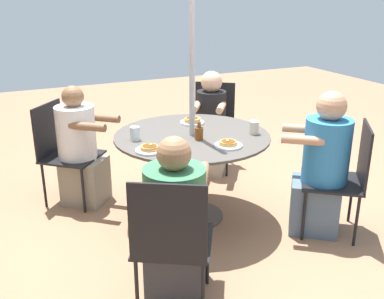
{
  "coord_description": "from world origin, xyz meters",
  "views": [
    {
      "loc": [
        -3.21,
        1.48,
        1.91
      ],
      "look_at": [
        0.0,
        0.0,
        0.62
      ],
      "focal_mm": 42.0,
      "sensor_mm": 36.0,
      "label": 1
    }
  ],
  "objects_px": {
    "syrup_bottle": "(199,133)",
    "patio_table": "(192,152)",
    "patio_chair_south": "(345,173)",
    "patio_chair_east": "(171,238)",
    "pancake_plate_b": "(150,149)",
    "diner_north": "(80,151)",
    "diner_south": "(321,170)",
    "diner_east": "(176,226)",
    "patio_chair_north": "(62,147)",
    "diner_west": "(211,126)",
    "coffee_cup": "(254,128)",
    "patio_chair_west": "(213,121)",
    "drinking_glass_a": "(135,133)",
    "pancake_plate_c": "(228,144)",
    "pancake_plate_a": "(192,121)"
  },
  "relations": [
    {
      "from": "syrup_bottle",
      "to": "patio_table",
      "type": "bearing_deg",
      "value": 1.47
    },
    {
      "from": "patio_chair_south",
      "to": "patio_chair_east",
      "type": "bearing_deg",
      "value": 138.41
    },
    {
      "from": "patio_table",
      "to": "pancake_plate_b",
      "type": "height_order",
      "value": "pancake_plate_b"
    },
    {
      "from": "diner_north",
      "to": "diner_south",
      "type": "bearing_deg",
      "value": 91.76
    },
    {
      "from": "patio_table",
      "to": "diner_east",
      "type": "xyz_separation_m",
      "value": [
        -0.91,
        0.53,
        -0.11
      ]
    },
    {
      "from": "patio_table",
      "to": "patio_chair_north",
      "type": "xyz_separation_m",
      "value": [
        0.81,
        0.94,
        -0.08
      ]
    },
    {
      "from": "patio_table",
      "to": "diner_west",
      "type": "xyz_separation_m",
      "value": [
        0.86,
        -0.61,
        -0.09
      ]
    },
    {
      "from": "patio_chair_north",
      "to": "diner_south",
      "type": "distance_m",
      "value": 2.29
    },
    {
      "from": "diner_west",
      "to": "coffee_cup",
      "type": "distance_m",
      "value": 1.1
    },
    {
      "from": "patio_chair_south",
      "to": "pancake_plate_b",
      "type": "relative_size",
      "value": 4.31
    },
    {
      "from": "patio_chair_south",
      "to": "coffee_cup",
      "type": "height_order",
      "value": "patio_chair_south"
    },
    {
      "from": "syrup_bottle",
      "to": "coffee_cup",
      "type": "relative_size",
      "value": 1.29
    },
    {
      "from": "patio_chair_north",
      "to": "syrup_bottle",
      "type": "relative_size",
      "value": 6.58
    },
    {
      "from": "patio_chair_north",
      "to": "patio_chair_west",
      "type": "bearing_deg",
      "value": 137.59
    },
    {
      "from": "diner_north",
      "to": "drinking_glass_a",
      "type": "bearing_deg",
      "value": 68.68
    },
    {
      "from": "patio_chair_north",
      "to": "pancake_plate_c",
      "type": "xyz_separation_m",
      "value": [
        -1.19,
        -1.07,
        0.25
      ]
    },
    {
      "from": "pancake_plate_a",
      "to": "coffee_cup",
      "type": "distance_m",
      "value": 0.6
    },
    {
      "from": "patio_chair_west",
      "to": "diner_west",
      "type": "bearing_deg",
      "value": 90.0
    },
    {
      "from": "syrup_bottle",
      "to": "patio_chair_east",
      "type": "bearing_deg",
      "value": 146.11
    },
    {
      "from": "patio_table",
      "to": "diner_west",
      "type": "bearing_deg",
      "value": -35.48
    },
    {
      "from": "patio_chair_east",
      "to": "coffee_cup",
      "type": "distance_m",
      "value": 1.44
    },
    {
      "from": "patio_chair_north",
      "to": "patio_chair_west",
      "type": "distance_m",
      "value": 1.67
    },
    {
      "from": "pancake_plate_a",
      "to": "diner_west",
      "type": "bearing_deg",
      "value": -40.09
    },
    {
      "from": "pancake_plate_c",
      "to": "pancake_plate_a",
      "type": "bearing_deg",
      "value": -0.76
    },
    {
      "from": "patio_table",
      "to": "diner_east",
      "type": "bearing_deg",
      "value": 149.67
    },
    {
      "from": "diner_south",
      "to": "pancake_plate_c",
      "type": "relative_size",
      "value": 5.47
    },
    {
      "from": "patio_chair_west",
      "to": "pancake_plate_a",
      "type": "distance_m",
      "value": 0.95
    },
    {
      "from": "diner_north",
      "to": "drinking_glass_a",
      "type": "height_order",
      "value": "diner_north"
    },
    {
      "from": "patio_chair_south",
      "to": "diner_west",
      "type": "bearing_deg",
      "value": 50.24
    },
    {
      "from": "patio_table",
      "to": "drinking_glass_a",
      "type": "relative_size",
      "value": 11.74
    },
    {
      "from": "diner_east",
      "to": "syrup_bottle",
      "type": "distance_m",
      "value": 0.99
    },
    {
      "from": "diner_east",
      "to": "diner_south",
      "type": "distance_m",
      "value": 1.4
    },
    {
      "from": "patio_chair_west",
      "to": "diner_west",
      "type": "height_order",
      "value": "diner_west"
    },
    {
      "from": "patio_chair_north",
      "to": "diner_south",
      "type": "height_order",
      "value": "diner_south"
    },
    {
      "from": "diner_north",
      "to": "diner_east",
      "type": "xyz_separation_m",
      "value": [
        -1.59,
        -0.27,
        -0.01
      ]
    },
    {
      "from": "patio_chair_east",
      "to": "diner_west",
      "type": "distance_m",
      "value": 2.29
    },
    {
      "from": "patio_chair_north",
      "to": "syrup_bottle",
      "type": "height_order",
      "value": "patio_chair_north"
    },
    {
      "from": "diner_south",
      "to": "patio_chair_south",
      "type": "bearing_deg",
      "value": -90.0
    },
    {
      "from": "patio_table",
      "to": "diner_south",
      "type": "distance_m",
      "value": 1.06
    },
    {
      "from": "patio_chair_south",
      "to": "diner_south",
      "type": "height_order",
      "value": "diner_south"
    },
    {
      "from": "drinking_glass_a",
      "to": "patio_table",
      "type": "bearing_deg",
      "value": -97.95
    },
    {
      "from": "diner_north",
      "to": "diner_west",
      "type": "height_order",
      "value": "diner_north"
    },
    {
      "from": "diner_west",
      "to": "diner_east",
      "type": "bearing_deg",
      "value": 92.57
    },
    {
      "from": "patio_chair_west",
      "to": "diner_west",
      "type": "relative_size",
      "value": 0.84
    },
    {
      "from": "diner_south",
      "to": "patio_chair_west",
      "type": "height_order",
      "value": "diner_south"
    },
    {
      "from": "patio_table",
      "to": "diner_north",
      "type": "bearing_deg",
      "value": 49.33
    },
    {
      "from": "patio_table",
      "to": "diner_west",
      "type": "relative_size",
      "value": 1.18
    },
    {
      "from": "pancake_plate_a",
      "to": "coffee_cup",
      "type": "xyz_separation_m",
      "value": [
        -0.49,
        -0.34,
        0.03
      ]
    },
    {
      "from": "diner_north",
      "to": "drinking_glass_a",
      "type": "distance_m",
      "value": 0.77
    },
    {
      "from": "diner_north",
      "to": "patio_chair_east",
      "type": "relative_size",
      "value": 1.2
    }
  ]
}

